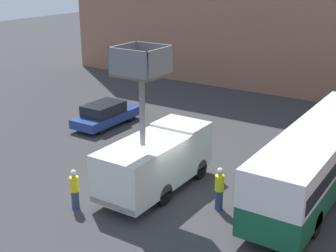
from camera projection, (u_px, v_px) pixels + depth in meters
name	position (u px, v px, depth m)	size (l,w,h in m)	color
ground_plane	(164.00, 197.00, 20.40)	(120.00, 120.00, 0.00)	#38383A
utility_truck	(156.00, 157.00, 20.53)	(2.35, 6.11, 6.60)	silver
city_bus	(320.00, 153.00, 20.44)	(2.42, 12.21, 3.04)	#145638
road_worker_near_truck	(75.00, 189.00, 19.16)	(0.38, 0.38, 1.76)	navy
road_worker_directing	(219.00, 189.00, 19.09)	(0.38, 0.38, 1.87)	navy
parked_car_curbside	(106.00, 114.00, 29.12)	(1.88, 4.68, 1.48)	navy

